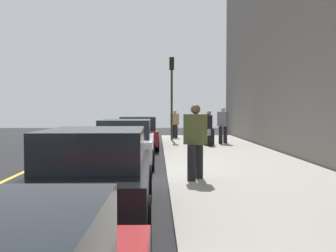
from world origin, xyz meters
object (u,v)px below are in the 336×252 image
at_px(parked_car_black, 97,172).
at_px(parked_car_maroon, 138,132).
at_px(pedestrian_tan_coat, 175,123).
at_px(parked_car_white, 126,142).
at_px(pedestrian_black_coat, 209,127).
at_px(pedestrian_grey_coat, 223,124).
at_px(rolling_suitcase, 209,141).
at_px(traffic_light_pole, 172,85).
at_px(pedestrian_olive_coat, 195,140).

xyz_separation_m(parked_car_black, parked_car_maroon, (11.81, -0.11, 0.00)).
bearing_deg(pedestrian_tan_coat, parked_car_maroon, 157.79).
xyz_separation_m(parked_car_white, pedestrian_black_coat, (5.44, -3.51, 0.27)).
xyz_separation_m(pedestrian_tan_coat, pedestrian_grey_coat, (-4.00, -2.25, 0.08)).
height_order(parked_car_maroon, pedestrian_black_coat, pedestrian_black_coat).
relative_size(pedestrian_grey_coat, rolling_suitcase, 2.15).
bearing_deg(parked_car_white, rolling_suitcase, -35.25).
bearing_deg(parked_car_black, pedestrian_tan_coat, -7.13).
bearing_deg(parked_car_black, traffic_light_pole, -6.94).
relative_size(parked_car_black, pedestrian_black_coat, 2.74).
height_order(pedestrian_tan_coat, pedestrian_black_coat, pedestrian_tan_coat).
xyz_separation_m(parked_car_white, traffic_light_pole, (8.75, -1.84, 2.50)).
bearing_deg(parked_car_maroon, pedestrian_black_coat, -90.25).
height_order(parked_car_black, pedestrian_grey_coat, pedestrian_grey_coat).
bearing_deg(parked_car_black, parked_car_maroon, -0.55).
bearing_deg(pedestrian_black_coat, pedestrian_grey_coat, -44.75).
bearing_deg(parked_car_white, pedestrian_black_coat, -32.80).
distance_m(traffic_light_pole, rolling_suitcase, 5.05).
height_order(pedestrian_tan_coat, traffic_light_pole, traffic_light_pole).
bearing_deg(traffic_light_pole, parked_car_black, 173.06).
height_order(pedestrian_grey_coat, rolling_suitcase, pedestrian_grey_coat).
relative_size(pedestrian_olive_coat, pedestrian_black_coat, 1.10).
xyz_separation_m(pedestrian_tan_coat, pedestrian_black_coat, (-4.83, -1.43, -0.01)).
distance_m(parked_car_maroon, pedestrian_olive_coat, 9.40).
distance_m(pedestrian_grey_coat, pedestrian_black_coat, 1.17).
bearing_deg(pedestrian_grey_coat, parked_car_white, 145.39).
distance_m(parked_car_black, parked_car_maroon, 11.81).
bearing_deg(pedestrian_grey_coat, parked_car_maroon, 100.92).
relative_size(pedestrian_tan_coat, rolling_suitcase, 1.97).
relative_size(pedestrian_tan_coat, pedestrian_olive_coat, 0.92).
xyz_separation_m(parked_car_white, rolling_suitcase, (4.91, -3.47, -0.36)).
bearing_deg(pedestrian_olive_coat, traffic_light_pole, 0.58).
height_order(traffic_light_pole, rolling_suitcase, traffic_light_pole).
relative_size(pedestrian_tan_coat, pedestrian_black_coat, 1.01).
relative_size(parked_car_black, pedestrian_olive_coat, 2.48).
bearing_deg(pedestrian_olive_coat, parked_car_black, 142.97).
relative_size(pedestrian_tan_coat, traffic_light_pole, 0.36).
relative_size(parked_car_black, pedestrian_grey_coat, 2.47).
xyz_separation_m(parked_car_white, pedestrian_olive_coat, (-3.75, -1.97, 0.36)).
relative_size(traffic_light_pole, rolling_suitcase, 5.45).
bearing_deg(pedestrian_grey_coat, pedestrian_black_coat, 135.25).
bearing_deg(pedestrian_tan_coat, pedestrian_grey_coat, -150.69).
bearing_deg(rolling_suitcase, parked_car_white, 144.75).
relative_size(parked_car_white, parked_car_maroon, 0.94).
relative_size(parked_car_white, pedestrian_tan_coat, 2.71).
bearing_deg(traffic_light_pole, pedestrian_tan_coat, -8.96).
distance_m(pedestrian_olive_coat, traffic_light_pole, 12.68).
height_order(parked_car_maroon, pedestrian_olive_coat, pedestrian_olive_coat).
distance_m(pedestrian_black_coat, rolling_suitcase, 0.83).
height_order(parked_car_white, pedestrian_grey_coat, pedestrian_grey_coat).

